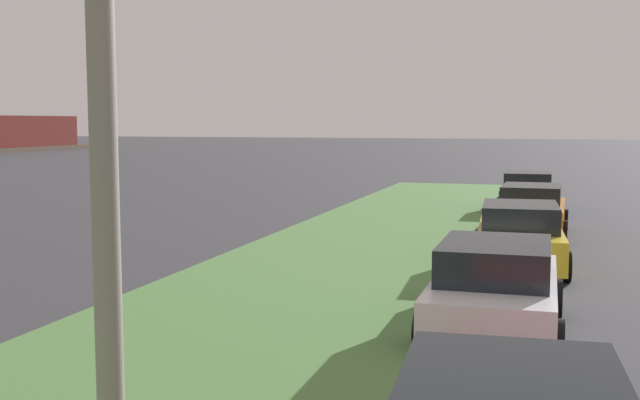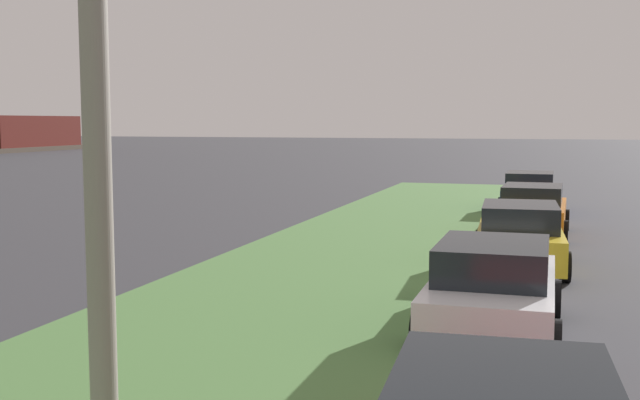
{
  "view_description": "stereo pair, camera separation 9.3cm",
  "coord_description": "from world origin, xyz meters",
  "px_view_note": "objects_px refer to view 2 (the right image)",
  "views": [
    {
      "loc": [
        0.56,
        2.16,
        3.28
      ],
      "look_at": [
        18.15,
        7.42,
        1.4
      ],
      "focal_mm": 43.26,
      "sensor_mm": 36.0,
      "label": 1
    },
    {
      "loc": [
        0.58,
        2.07,
        3.28
      ],
      "look_at": [
        18.15,
        7.42,
        1.4
      ],
      "focal_mm": 43.26,
      "sensor_mm": 36.0,
      "label": 2
    }
  ],
  "objects_px": {
    "parked_car_yellow": "(519,237)",
    "parked_car_orange": "(532,211)",
    "parked_car_blue": "(530,193)",
    "parked_car_white": "(493,289)"
  },
  "relations": [
    {
      "from": "parked_car_yellow",
      "to": "parked_car_orange",
      "type": "height_order",
      "value": "same"
    },
    {
      "from": "parked_car_yellow",
      "to": "parked_car_orange",
      "type": "xyz_separation_m",
      "value": [
        5.29,
        -0.13,
        0.0
      ]
    },
    {
      "from": "parked_car_yellow",
      "to": "parked_car_blue",
      "type": "distance_m",
      "value": 11.2
    },
    {
      "from": "parked_car_orange",
      "to": "parked_car_white",
      "type": "bearing_deg",
      "value": -179.89
    },
    {
      "from": "parked_car_yellow",
      "to": "parked_car_blue",
      "type": "xyz_separation_m",
      "value": [
        11.2,
        0.12,
        0.0
      ]
    },
    {
      "from": "parked_car_white",
      "to": "parked_car_orange",
      "type": "bearing_deg",
      "value": -1.22
    },
    {
      "from": "parked_car_white",
      "to": "parked_car_orange",
      "type": "xyz_separation_m",
      "value": [
        10.97,
        -0.28,
        0.0
      ]
    },
    {
      "from": "parked_car_white",
      "to": "parked_car_blue",
      "type": "relative_size",
      "value": 1.0
    },
    {
      "from": "parked_car_white",
      "to": "parked_car_blue",
      "type": "distance_m",
      "value": 16.88
    },
    {
      "from": "parked_car_white",
      "to": "parked_car_orange",
      "type": "relative_size",
      "value": 0.99
    }
  ]
}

